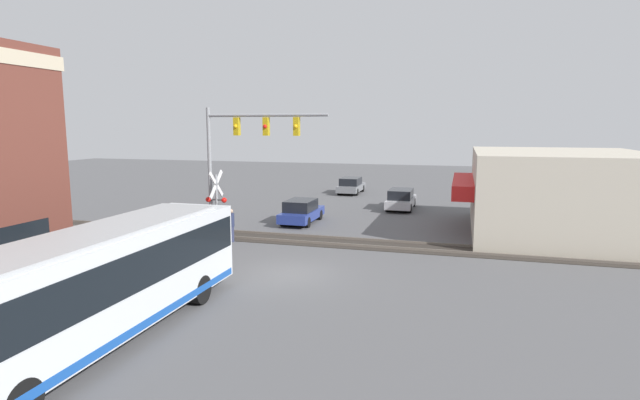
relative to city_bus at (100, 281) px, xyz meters
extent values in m
plane|color=#565659|center=(7.64, -2.80, -1.78)|extent=(120.00, 120.00, 0.00)
cube|color=beige|center=(19.06, -14.81, 0.56)|extent=(11.39, 9.03, 4.67)
cube|color=red|center=(19.06, -9.75, 0.82)|extent=(7.97, 1.20, 0.80)
cube|color=silver|center=(0.01, 0.00, -0.02)|extent=(11.35, 2.55, 2.67)
cube|color=black|center=(0.01, 0.00, 0.39)|extent=(11.12, 2.59, 1.12)
cube|color=#194CA5|center=(0.01, 0.00, -1.18)|extent=(11.12, 2.58, 0.24)
cube|color=#A5A8AA|center=(0.01, 0.00, 1.38)|extent=(9.65, 2.17, 0.12)
cylinder|color=black|center=(3.48, 0.00, -1.28)|extent=(1.00, 2.57, 1.00)
cylinder|color=gray|center=(11.94, 2.94, 1.72)|extent=(0.20, 0.20, 7.00)
cylinder|color=gray|center=(11.94, -0.23, 4.82)|extent=(0.16, 6.34, 0.16)
cube|color=gold|center=(11.94, 1.35, 4.27)|extent=(0.30, 0.27, 0.90)
sphere|color=yellow|center=(11.77, 1.35, 4.27)|extent=(0.20, 0.20, 0.20)
cube|color=gold|center=(11.94, -0.23, 4.27)|extent=(0.30, 0.27, 0.90)
sphere|color=red|center=(11.77, -0.23, 4.27)|extent=(0.20, 0.20, 0.20)
cube|color=gold|center=(11.94, -1.82, 4.27)|extent=(0.30, 0.27, 0.90)
sphere|color=yellow|center=(11.77, -1.82, 4.27)|extent=(0.20, 0.20, 0.20)
cylinder|color=gray|center=(11.75, 2.51, 0.02)|extent=(0.14, 0.14, 3.60)
cube|color=white|center=(11.75, 2.51, 1.32)|extent=(1.41, 0.06, 1.41)
cube|color=white|center=(11.75, 2.51, 1.32)|extent=(1.41, 0.06, 1.41)
cylinder|color=#38383A|center=(11.75, 2.51, 0.52)|extent=(0.08, 0.90, 0.08)
sphere|color=red|center=(11.70, 2.06, 0.52)|extent=(0.28, 0.28, 0.28)
sphere|color=red|center=(11.70, 2.96, 0.52)|extent=(0.28, 0.28, 0.28)
cube|color=#332D28|center=(13.64, -2.80, -1.76)|extent=(2.60, 60.00, 0.03)
cube|color=#6B6056|center=(12.93, -2.80, -1.70)|extent=(0.07, 60.00, 0.15)
cube|color=#6B6056|center=(14.36, -2.80, -1.70)|extent=(0.07, 60.00, 0.15)
cube|color=navy|center=(18.24, 0.00, -1.24)|extent=(4.32, 1.80, 0.57)
cube|color=black|center=(18.02, 0.00, -0.62)|extent=(2.37, 1.62, 0.67)
cylinder|color=black|center=(19.58, 0.00, -1.46)|extent=(0.64, 1.82, 0.64)
cylinder|color=black|center=(16.90, 0.00, -1.46)|extent=(0.64, 1.82, 0.64)
cube|color=#B7B7BC|center=(25.28, -5.40, -1.24)|extent=(4.64, 1.80, 0.56)
cube|color=black|center=(25.05, -5.40, -0.62)|extent=(2.55, 1.62, 0.67)
cylinder|color=black|center=(26.72, -5.40, -1.46)|extent=(0.64, 1.82, 0.64)
cylinder|color=black|center=(23.84, -5.40, -1.46)|extent=(0.64, 1.82, 0.64)
cube|color=slate|center=(32.75, 0.00, -1.25)|extent=(4.44, 1.80, 0.54)
cube|color=black|center=(32.53, 0.00, -0.65)|extent=(2.44, 1.62, 0.65)
cylinder|color=black|center=(34.13, 0.00, -1.46)|extent=(0.64, 1.82, 0.64)
cylinder|color=black|center=(31.37, 0.00, -1.46)|extent=(0.64, 1.82, 0.64)
cylinder|color=#2D3351|center=(12.24, 1.95, -1.36)|extent=(0.28, 0.28, 0.83)
cylinder|color=#262D4C|center=(12.24, 1.95, -0.59)|extent=(0.34, 0.34, 0.70)
sphere|color=tan|center=(12.24, 1.95, -0.13)|extent=(0.23, 0.23, 0.23)
camera|label=1|loc=(-11.26, -9.62, 4.30)|focal=28.00mm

